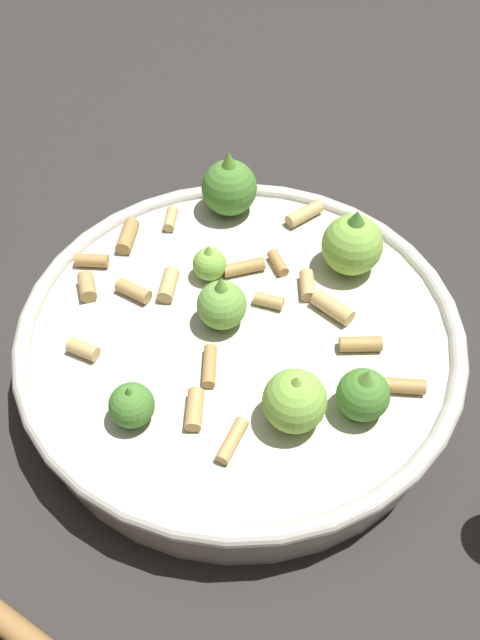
% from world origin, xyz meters
% --- Properties ---
extents(ground_plane, '(2.40, 2.40, 0.00)m').
position_xyz_m(ground_plane, '(0.00, 0.00, 0.00)').
color(ground_plane, '#2D2B28').
extents(cooking_pan, '(0.33, 0.33, 0.11)m').
position_xyz_m(cooking_pan, '(0.00, 0.00, 0.03)').
color(cooking_pan, beige).
rests_on(cooking_pan, ground).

